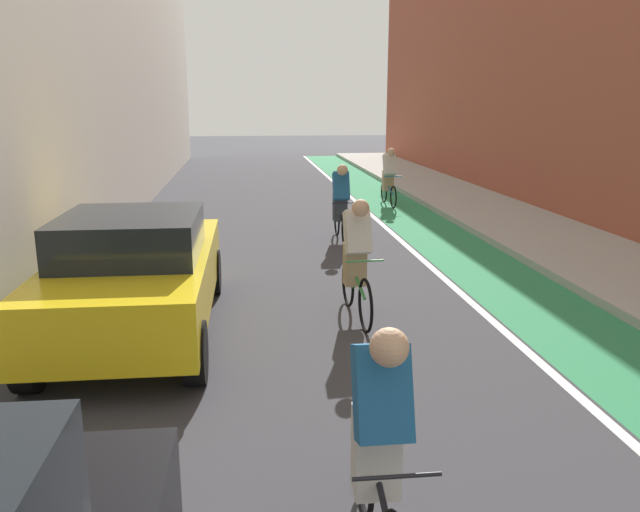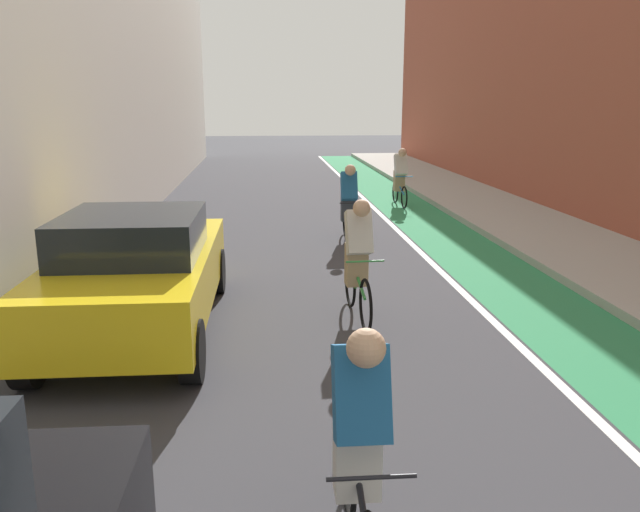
% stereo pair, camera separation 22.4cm
% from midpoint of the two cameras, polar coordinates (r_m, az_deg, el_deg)
% --- Properties ---
extents(ground_plane, '(82.51, 82.51, 0.00)m').
position_cam_midpoint_polar(ground_plane, '(13.01, 0.01, 1.32)').
color(ground_plane, '#38383D').
extents(bike_lane_paint, '(1.60, 37.50, 0.00)m').
position_cam_midpoint_polar(bike_lane_paint, '(15.44, 9.90, 3.10)').
color(bike_lane_paint, '#2D8451').
rests_on(bike_lane_paint, ground).
extents(lane_divider_stripe, '(0.12, 37.50, 0.00)m').
position_cam_midpoint_polar(lane_divider_stripe, '(15.24, 6.63, 3.08)').
color(lane_divider_stripe, white).
rests_on(lane_divider_stripe, ground).
extents(sidewalk_right, '(2.67, 37.50, 0.14)m').
position_cam_midpoint_polar(sidewalk_right, '(16.12, 17.28, 3.38)').
color(sidewalk_right, '#A8A59E').
rests_on(sidewalk_right, ground).
extents(building_facade_right, '(2.40, 33.50, 9.73)m').
position_cam_midpoint_polar(building_facade_right, '(18.88, 23.51, 18.96)').
color(building_facade_right, '#9E4C38').
rests_on(building_facade_right, ground).
extents(parked_sedan_yellow_cab, '(1.89, 4.27, 1.53)m').
position_cam_midpoint_polar(parked_sedan_yellow_cab, '(8.03, -15.35, -1.32)').
color(parked_sedan_yellow_cab, yellow).
rests_on(parked_sedan_yellow_cab, ground).
extents(cyclist_lead, '(0.48, 1.73, 1.62)m').
position_cam_midpoint_polar(cyclist_lead, '(3.95, 5.27, -16.67)').
color(cyclist_lead, black).
rests_on(cyclist_lead, ground).
extents(cyclist_mid, '(0.48, 1.74, 1.62)m').
position_cam_midpoint_polar(cyclist_mid, '(8.24, 4.21, -0.28)').
color(cyclist_mid, black).
rests_on(cyclist_mid, ground).
extents(cyclist_trailing, '(0.48, 1.67, 1.59)m').
position_cam_midpoint_polar(cyclist_trailing, '(12.96, 3.10, 4.87)').
color(cyclist_trailing, black).
rests_on(cyclist_trailing, ground).
extents(cyclist_far, '(0.48, 1.66, 1.58)m').
position_cam_midpoint_polar(cyclist_far, '(17.59, 7.60, 7.25)').
color(cyclist_far, black).
rests_on(cyclist_far, ground).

